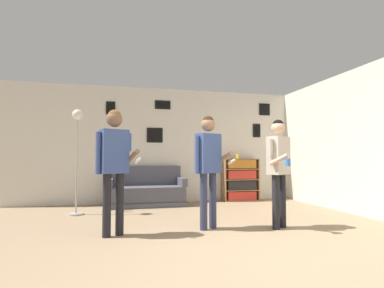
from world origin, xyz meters
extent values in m
plane|color=#937A5B|center=(0.00, 0.00, 0.00)|extent=(20.00, 20.00, 0.00)
cube|color=silver|center=(0.00, 4.47, 1.35)|extent=(7.97, 0.06, 2.70)
cube|color=black|center=(1.96, 4.42, 1.74)|extent=(0.20, 0.02, 0.34)
cube|color=gray|center=(1.96, 4.42, 1.74)|extent=(0.16, 0.01, 0.30)
cube|color=black|center=(-1.66, 4.42, 2.19)|extent=(0.21, 0.02, 0.29)
cube|color=beige|center=(-1.66, 4.42, 2.19)|extent=(0.16, 0.01, 0.25)
cube|color=black|center=(-0.65, 4.42, 1.58)|extent=(0.37, 0.02, 0.35)
cube|color=gray|center=(-0.65, 4.42, 1.58)|extent=(0.33, 0.01, 0.30)
cube|color=black|center=(-0.46, 4.42, 2.31)|extent=(0.37, 0.02, 0.21)
cube|color=beige|center=(-0.46, 4.42, 2.31)|extent=(0.33, 0.01, 0.16)
cube|color=black|center=(2.19, 4.42, 2.30)|extent=(0.29, 0.02, 0.30)
cube|color=beige|center=(2.19, 4.42, 2.30)|extent=(0.25, 0.01, 0.26)
cube|color=silver|center=(2.81, 2.22, 1.35)|extent=(0.06, 6.84, 2.70)
cube|color=#4C4C56|center=(-0.87, 4.00, 0.05)|extent=(1.68, 0.80, 0.10)
cube|color=#4C4C56|center=(-0.87, 4.00, 0.26)|extent=(1.62, 0.74, 0.32)
cube|color=#4C4C56|center=(-0.87, 4.33, 0.64)|extent=(1.62, 0.14, 0.43)
cube|color=#4C4C56|center=(-1.64, 4.00, 0.51)|extent=(0.12, 0.74, 0.18)
cube|color=#4C4C56|center=(-0.09, 4.00, 0.51)|extent=(0.12, 0.74, 0.18)
cube|color=olive|center=(1.00, 4.25, 0.51)|extent=(0.02, 0.30, 1.03)
cube|color=olive|center=(1.87, 4.25, 0.51)|extent=(0.02, 0.30, 1.03)
cube|color=olive|center=(1.44, 4.39, 0.51)|extent=(0.88, 0.01, 1.03)
cube|color=olive|center=(1.44, 4.25, 0.01)|extent=(0.84, 0.30, 0.02)
cube|color=olive|center=(1.44, 4.25, 1.01)|extent=(0.84, 0.30, 0.02)
cube|color=olive|center=(1.44, 4.25, 0.26)|extent=(0.84, 0.30, 0.02)
cube|color=olive|center=(1.44, 4.25, 0.51)|extent=(0.84, 0.30, 0.02)
cube|color=olive|center=(1.44, 4.25, 0.77)|extent=(0.84, 0.30, 0.02)
cube|color=red|center=(1.44, 4.24, 0.13)|extent=(0.72, 0.26, 0.20)
cube|color=black|center=(1.44, 4.24, 0.38)|extent=(0.72, 0.26, 0.20)
cube|color=red|center=(1.44, 4.24, 0.64)|extent=(0.72, 0.26, 0.20)
cube|color=#B77023|center=(1.44, 4.24, 0.89)|extent=(0.72, 0.26, 0.20)
cylinder|color=#ADA89E|center=(-2.21, 3.24, 0.01)|extent=(0.28, 0.28, 0.03)
cylinder|color=#ADA89E|center=(-2.21, 3.24, 0.89)|extent=(0.03, 0.03, 1.73)
sphere|color=white|center=(-2.21, 3.24, 1.85)|extent=(0.20, 0.20, 0.20)
cylinder|color=black|center=(-1.60, 1.49, 0.42)|extent=(0.11, 0.11, 0.83)
cylinder|color=black|center=(-1.43, 1.56, 0.42)|extent=(0.11, 0.11, 0.83)
cube|color=#384C84|center=(-1.51, 1.53, 1.13)|extent=(0.41, 0.32, 0.59)
sphere|color=brown|center=(-1.51, 1.53, 1.57)|extent=(0.22, 0.22, 0.22)
sphere|color=brown|center=(-1.51, 1.53, 1.60)|extent=(0.18, 0.18, 0.18)
cylinder|color=#384C84|center=(-1.31, 1.61, 1.26)|extent=(0.07, 0.07, 0.25)
cylinder|color=brown|center=(-1.26, 1.49, 1.07)|extent=(0.18, 0.30, 0.19)
cylinder|color=white|center=(-1.21, 1.36, 1.00)|extent=(0.09, 0.14, 0.09)
cylinder|color=#384C84|center=(-1.71, 1.45, 1.11)|extent=(0.07, 0.07, 0.56)
cylinder|color=#2D334C|center=(-0.25, 1.58, 0.41)|extent=(0.11, 0.11, 0.82)
cylinder|color=#2D334C|center=(-0.08, 1.66, 0.41)|extent=(0.11, 0.11, 0.82)
cube|color=#384C84|center=(-0.16, 1.62, 1.11)|extent=(0.41, 0.34, 0.58)
sphere|color=#997051|center=(-0.16, 1.62, 1.54)|extent=(0.21, 0.21, 0.21)
sphere|color=#382314|center=(-0.16, 1.62, 1.58)|extent=(0.18, 0.18, 0.18)
cylinder|color=#384C84|center=(0.03, 1.71, 1.24)|extent=(0.07, 0.07, 0.25)
cylinder|color=#997051|center=(0.09, 1.59, 1.05)|extent=(0.19, 0.30, 0.18)
cylinder|color=white|center=(0.15, 1.46, 0.99)|extent=(0.09, 0.14, 0.09)
cylinder|color=#384C84|center=(-0.36, 1.53, 1.09)|extent=(0.07, 0.07, 0.55)
cylinder|color=black|center=(0.80, 1.38, 0.40)|extent=(0.11, 0.11, 0.80)
cylinder|color=black|center=(0.95, 1.47, 0.40)|extent=(0.11, 0.11, 0.80)
cube|color=#BCB2A3|center=(0.88, 1.42, 1.08)|extent=(0.41, 0.36, 0.56)
sphere|color=#D1A889|center=(0.88, 1.42, 1.49)|extent=(0.21, 0.21, 0.21)
sphere|color=black|center=(0.88, 1.42, 1.53)|extent=(0.17, 0.17, 0.17)
cylinder|color=#BCB2A3|center=(1.06, 1.53, 1.05)|extent=(0.07, 0.07, 0.53)
cylinder|color=#BCB2A3|center=(0.69, 1.31, 1.20)|extent=(0.07, 0.07, 0.24)
cylinder|color=#D1A889|center=(0.76, 1.20, 1.02)|extent=(0.20, 0.28, 0.18)
cylinder|color=blue|center=(0.83, 1.08, 0.98)|extent=(0.08, 0.08, 0.10)
cylinder|color=#3D6638|center=(-1.38, 3.42, 0.10)|extent=(0.07, 0.07, 0.19)
cylinder|color=#3D6638|center=(-1.38, 3.42, 0.24)|extent=(0.03, 0.03, 0.08)
cylinder|color=yellow|center=(1.36, 4.25, 1.08)|extent=(0.08, 0.08, 0.11)
camera|label=1|loc=(-1.42, -2.64, 1.04)|focal=28.00mm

